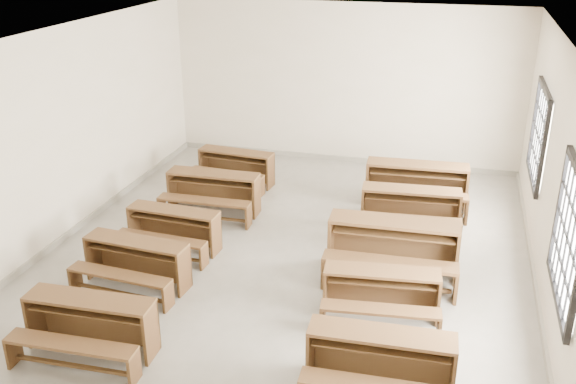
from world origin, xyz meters
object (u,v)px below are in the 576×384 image
(desk_set_1, at_px, (136,260))
(desk_set_2, at_px, (173,226))
(desk_set_5, at_px, (380,359))
(desk_set_6, at_px, (381,291))
(desk_set_0, at_px, (89,322))
(desk_set_9, at_px, (416,182))
(desk_set_7, at_px, (393,244))
(desk_set_3, at_px, (213,190))
(desk_set_4, at_px, (235,165))
(desk_set_8, at_px, (411,207))

(desk_set_1, distance_m, desk_set_2, 1.10)
(desk_set_5, height_order, desk_set_6, desk_set_5)
(desk_set_0, distance_m, desk_set_6, 3.47)
(desk_set_0, xyz_separation_m, desk_set_9, (3.22, 5.13, 0.06))
(desk_set_5, relative_size, desk_set_6, 1.04)
(desk_set_0, height_order, desk_set_1, desk_set_0)
(desk_set_7, xyz_separation_m, desk_set_9, (0.12, 2.45, -0.02))
(desk_set_3, relative_size, desk_set_9, 0.89)
(desk_set_1, bearing_deg, desk_set_5, -16.09)
(desk_set_6, xyz_separation_m, desk_set_7, (0.00, 1.11, 0.09))
(desk_set_4, bearing_deg, desk_set_7, -33.70)
(desk_set_5, bearing_deg, desk_set_4, 121.28)
(desk_set_2, xyz_separation_m, desk_set_3, (0.09, 1.41, 0.04))
(desk_set_5, bearing_deg, desk_set_1, 157.21)
(desk_set_4, relative_size, desk_set_6, 0.99)
(desk_set_9, bearing_deg, desk_set_8, -93.61)
(desk_set_6, bearing_deg, desk_set_3, 136.07)
(desk_set_2, relative_size, desk_set_7, 0.79)
(desk_set_3, relative_size, desk_set_4, 1.06)
(desk_set_0, xyz_separation_m, desk_set_7, (3.10, 2.67, 0.08))
(desk_set_0, distance_m, desk_set_1, 1.49)
(desk_set_1, distance_m, desk_set_8, 4.34)
(desk_set_0, height_order, desk_set_2, desk_set_0)
(desk_set_2, height_order, desk_set_7, desk_set_7)
(desk_set_0, height_order, desk_set_9, desk_set_9)
(desk_set_8, xyz_separation_m, desk_set_9, (0.01, 0.97, 0.05))
(desk_set_2, bearing_deg, desk_set_3, 89.58)
(desk_set_2, distance_m, desk_set_3, 1.42)
(desk_set_2, height_order, desk_set_5, desk_set_5)
(desk_set_1, distance_m, desk_set_9, 5.00)
(desk_set_1, bearing_deg, desk_set_3, 91.48)
(desk_set_2, bearing_deg, desk_set_4, 92.73)
(desk_set_0, xyz_separation_m, desk_set_2, (-0.16, 2.58, -0.02))
(desk_set_2, height_order, desk_set_6, desk_set_6)
(desk_set_4, relative_size, desk_set_7, 0.82)
(desk_set_1, bearing_deg, desk_set_2, 92.37)
(desk_set_0, relative_size, desk_set_3, 0.97)
(desk_set_6, height_order, desk_set_8, desk_set_8)
(desk_set_6, bearing_deg, desk_set_1, 174.93)
(desk_set_6, relative_size, desk_set_8, 0.93)
(desk_set_4, bearing_deg, desk_set_5, -50.94)
(desk_set_1, distance_m, desk_set_3, 2.51)
(desk_set_3, distance_m, desk_set_5, 5.06)
(desk_set_0, height_order, desk_set_4, desk_set_0)
(desk_set_1, relative_size, desk_set_5, 0.96)
(desk_set_0, relative_size, desk_set_8, 0.95)
(desk_set_7, bearing_deg, desk_set_0, -141.54)
(desk_set_6, distance_m, desk_set_7, 1.12)
(desk_set_6, bearing_deg, desk_set_0, -159.80)
(desk_set_1, relative_size, desk_set_7, 0.82)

